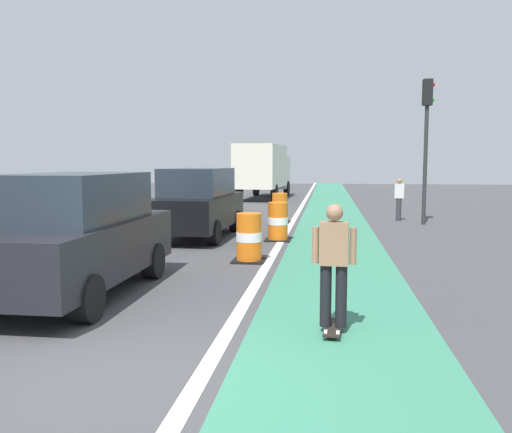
{
  "coord_description": "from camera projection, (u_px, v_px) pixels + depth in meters",
  "views": [
    {
      "loc": [
        2.17,
        -5.11,
        2.22
      ],
      "look_at": [
        0.71,
        5.74,
        1.1
      ],
      "focal_mm": 37.28,
      "sensor_mm": 36.0,
      "label": 1
    }
  ],
  "objects": [
    {
      "name": "pedestrian_crossing",
      "position": [
        399.0,
        198.0,
        20.14
      ],
      "size": [
        0.34,
        0.2,
        1.61
      ],
      "color": "#33333D",
      "rests_on": "ground"
    },
    {
      "name": "traffic_barrel_mid",
      "position": [
        278.0,
        222.0,
        15.07
      ],
      "size": [
        0.73,
        0.73,
        1.09
      ],
      "color": "orange",
      "rests_on": "ground"
    },
    {
      "name": "lane_divider_stripe",
      "position": [
        287.0,
        231.0,
        17.27
      ],
      "size": [
        0.2,
        80.0,
        0.01
      ],
      "primitive_type": "cube",
      "color": "silver",
      "rests_on": "ground"
    },
    {
      "name": "skateboarder_on_lane",
      "position": [
        334.0,
        264.0,
        6.87
      ],
      "size": [
        0.57,
        0.81,
        1.69
      ],
      "color": "black",
      "rests_on": "ground"
    },
    {
      "name": "delivery_truck_down_block",
      "position": [
        264.0,
        168.0,
        32.31
      ],
      "size": [
        2.76,
        7.73,
        3.23
      ],
      "color": "silver",
      "rests_on": "ground"
    },
    {
      "name": "bike_lane_strip",
      "position": [
        334.0,
        231.0,
        17.07
      ],
      "size": [
        2.5,
        80.0,
        0.01
      ],
      "primitive_type": "cube",
      "color": "#387F60",
      "rests_on": "ground"
    },
    {
      "name": "traffic_light_corner",
      "position": [
        427.0,
        126.0,
        18.66
      ],
      "size": [
        0.41,
        0.32,
        5.1
      ],
      "color": "#2D2D2D",
      "rests_on": "ground"
    },
    {
      "name": "ground_plane",
      "position": [
        116.0,
        375.0,
        5.56
      ],
      "size": [
        100.0,
        100.0,
        0.0
      ],
      "primitive_type": "plane",
      "color": "#424244"
    },
    {
      "name": "parked_suv_second",
      "position": [
        198.0,
        202.0,
        15.69
      ],
      "size": [
        2.02,
        4.65,
        2.04
      ],
      "color": "black",
      "rests_on": "ground"
    },
    {
      "name": "traffic_barrel_back",
      "position": [
        280.0,
        208.0,
        19.48
      ],
      "size": [
        0.73,
        0.73,
        1.09
      ],
      "color": "orange",
      "rests_on": "ground"
    },
    {
      "name": "traffic_barrel_front",
      "position": [
        249.0,
        238.0,
        11.86
      ],
      "size": [
        0.73,
        0.73,
        1.09
      ],
      "color": "orange",
      "rests_on": "ground"
    },
    {
      "name": "parked_suv_nearest",
      "position": [
        77.0,
        234.0,
        8.8
      ],
      "size": [
        1.93,
        4.6,
        2.04
      ],
      "color": "black",
      "rests_on": "ground"
    }
  ]
}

